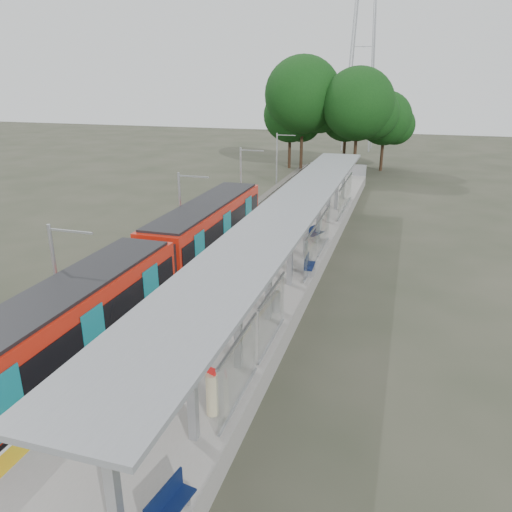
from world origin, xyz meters
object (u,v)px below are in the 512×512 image
Objects in this scene: bench_far at (315,232)px; info_pillar_near at (212,394)px; train at (153,266)px; bench_mid at (308,264)px; bench_near at (169,504)px; litter_bin at (275,301)px; info_pillar_far at (277,252)px.

info_pillar_near is at bearing -67.77° from bench_far.
train is 8.13m from bench_mid.
bench_near is 1.62× the size of litter_bin.
bench_near is at bearing -60.77° from train.
info_pillar_far is (-1.17, -5.08, 0.22)m from bench_far.
train reaches higher than info_pillar_near.
train is at bearing 170.95° from litter_bin.
bench_far is (-0.75, 22.52, -0.03)m from bench_near.
bench_far reaches higher than litter_bin.
info_pillar_far reaches higher than bench_far.
bench_mid is at bearing 108.66° from info_pillar_near.
info_pillar_far reaches higher than litter_bin.
bench_near is 0.91× the size of info_pillar_far.
info_pillar_far reaches higher than bench_mid.
train is at bearing -154.50° from bench_mid.
bench_near is at bearing -93.27° from bench_mid.
info_pillar_near is at bearing -90.01° from litter_bin.
bench_mid is at bearing -61.24° from bench_far.
bench_near is 16.61m from bench_mid.
info_pillar_near is (-0.52, -12.57, 0.21)m from bench_mid.
info_pillar_far is (-1.92, 17.44, 0.20)m from bench_near.
train is 19.08× the size of bench_mid.
litter_bin is (1.41, -5.79, -0.26)m from info_pillar_far.
info_pillar_near reaches higher than litter_bin.
train is 10.89m from info_pillar_near.
info_pillar_far is (-1.41, 13.40, -0.01)m from info_pillar_near.
train is at bearing -133.85° from info_pillar_far.
litter_bin is (0.24, -10.86, -0.03)m from bench_far.
litter_bin is at bearing 101.86° from bench_near.
bench_mid is 1.56× the size of litter_bin.
bench_mid reaches higher than bench_far.
bench_mid is (7.11, 3.90, -0.54)m from train.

